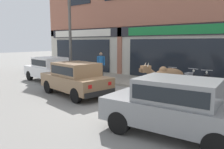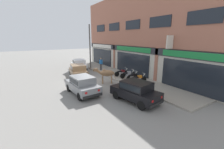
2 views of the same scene
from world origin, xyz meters
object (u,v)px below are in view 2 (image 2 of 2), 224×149
object	(u,v)px
car_2	(79,64)
motorcycle_2	(132,77)
car_3	(82,84)
pedestrian	(101,63)
motorcycle_0	(122,73)
utility_pole	(90,47)
car_0	(78,70)
motorcycle_1	(128,74)
car_1	(135,90)
cow	(106,73)
motorcycle_3	(138,79)

from	to	relation	value
car_2	motorcycle_2	bearing A→B (deg)	18.02
car_3	pedestrian	distance (m)	8.60
motorcycle_0	utility_pole	distance (m)	6.89
car_0	car_2	xyz separation A→B (m)	(-3.78, 1.43, 0.00)
car_3	motorcycle_0	xyz separation A→B (m)	(-2.65, 5.67, -0.30)
car_2	car_3	bearing A→B (deg)	-17.92
car_2	motorcycle_1	size ratio (longest dim) A/B	2.08
car_1	utility_pole	xyz separation A→B (m)	(-12.24, 2.00, 2.31)
car_2	motorcycle_0	xyz separation A→B (m)	(6.25, 2.79, -0.30)
cow	motorcycle_2	bearing A→B (deg)	71.48
cow	pedestrian	world-z (taller)	pedestrian
car_0	motorcycle_3	xyz separation A→B (m)	(5.42, 4.11, -0.30)
car_2	motorcycle_2	xyz separation A→B (m)	(8.25, 2.68, -0.30)
cow	motorcycle_3	size ratio (longest dim) A/B	1.07
motorcycle_0	motorcycle_3	size ratio (longest dim) A/B	1.00
car_2	car_3	world-z (taller)	same
motorcycle_1	utility_pole	size ratio (longest dim) A/B	0.30
pedestrian	utility_pole	world-z (taller)	utility_pole
car_3	motorcycle_1	size ratio (longest dim) A/B	2.04
motorcycle_0	utility_pole	bearing A→B (deg)	-170.48
car_0	car_2	world-z (taller)	same
pedestrian	cow	bearing A→B (deg)	-22.64
cow	car_3	size ratio (longest dim) A/B	0.52
car_1	car_3	size ratio (longest dim) A/B	1.03
car_3	motorcycle_1	world-z (taller)	car_3
motorcycle_2	pedestrian	size ratio (longest dim) A/B	1.11
pedestrian	car_3	bearing A→B (deg)	-37.30
car_0	motorcycle_2	size ratio (longest dim) A/B	2.12
car_0	pedestrian	world-z (taller)	pedestrian
car_1	car_2	world-z (taller)	same
car_2	utility_pole	size ratio (longest dim) A/B	0.63
car_2	motorcycle_1	distance (m)	7.84
car_1	pedestrian	distance (m)	10.47
car_3	utility_pole	xyz separation A→B (m)	(-8.94, 4.62, 2.31)
motorcycle_0	car_1	bearing A→B (deg)	-27.18
car_2	car_3	xyz separation A→B (m)	(8.91, -2.88, 0.00)
car_0	pedestrian	size ratio (longest dim) A/B	2.37
car_1	pedestrian	xyz separation A→B (m)	(-10.14, 2.60, 0.30)
motorcycle_0	utility_pole	xyz separation A→B (m)	(-6.29, -1.05, 2.61)
motorcycle_1	car_1	bearing A→B (deg)	-32.44
cow	motorcycle_1	bearing A→B (deg)	91.99
car_0	utility_pole	size ratio (longest dim) A/B	0.63
motorcycle_2	utility_pole	xyz separation A→B (m)	(-8.29, -0.95, 2.61)
car_0	motorcycle_1	xyz separation A→B (m)	(3.51, 4.29, -0.30)
motorcycle_0	motorcycle_1	distance (m)	1.04
car_0	car_3	size ratio (longest dim) A/B	1.03
car_1	pedestrian	size ratio (longest dim) A/B	2.37
cow	utility_pole	bearing A→B (deg)	167.65
cow	motorcycle_3	xyz separation A→B (m)	(1.81, 2.56, -0.49)
motorcycle_3	pedestrian	bearing A→B (deg)	-177.23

